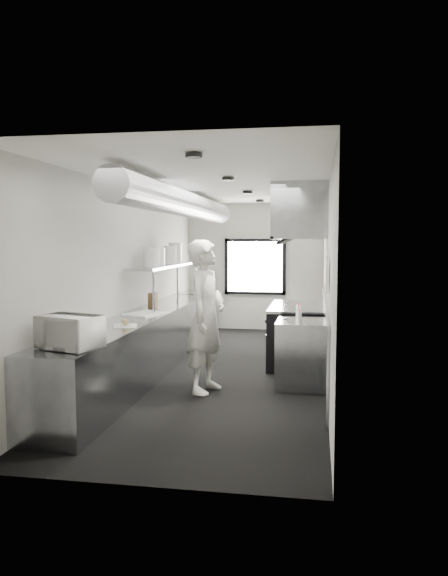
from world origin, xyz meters
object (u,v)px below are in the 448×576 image
at_px(plate_stack_b, 158,256).
at_px(bottle_station, 301,354).
at_px(squeeze_bottle_b, 298,315).
at_px(range, 296,334).
at_px(small_plate, 126,326).
at_px(knife_block, 153,300).
at_px(plate_stack_c, 170,255).
at_px(pass_shelf, 167,266).
at_px(plate_stack_d, 175,253).
at_px(microwave, 69,332).
at_px(deli_tub_a, 74,334).
at_px(cutting_board, 146,314).
at_px(far_work_table, 197,313).
at_px(squeeze_bottle_e, 298,311).
at_px(deli_tub_b, 77,332).
at_px(squeeze_bottle_c, 298,313).
at_px(squeeze_bottle_d, 298,313).
at_px(prep_counter, 142,345).
at_px(plate_stack_a, 152,257).
at_px(squeeze_bottle_a, 299,318).
at_px(exhaust_hood, 301,214).
at_px(line_cook, 206,316).

bearing_deg(plate_stack_b, bottle_station, -28.90).
distance_m(plate_stack_b, squeeze_bottle_b, 2.85).
height_order(range, small_plate, range).
height_order(knife_block, plate_stack_c, plate_stack_c).
xyz_separation_m(pass_shelf, plate_stack_d, (-0.03, 0.70, 0.22)).
height_order(microwave, plate_stack_b, plate_stack_b).
distance_m(range, plate_stack_b, 2.58).
bearing_deg(knife_block, small_plate, -78.74).
distance_m(microwave, plate_stack_c, 4.38).
height_order(deli_tub_a, cutting_board, deli_tub_a).
relative_size(range, far_work_table, 1.33).
bearing_deg(squeeze_bottle_b, microwave, -135.47).
distance_m(knife_block, squeeze_bottle_e, 2.53).
distance_m(deli_tub_b, plate_stack_d, 4.14).
xyz_separation_m(microwave, plate_stack_b, (-0.15, 3.63, 0.65)).
bearing_deg(squeeze_bottle_c, squeeze_bottle_d, 94.56).
relative_size(prep_counter, plate_stack_b, 20.66).
bearing_deg(plate_stack_a, knife_block, 105.48).
distance_m(cutting_board, plate_stack_c, 1.93).
xyz_separation_m(far_work_table, small_plate, (0.14, -4.78, 0.46)).
xyz_separation_m(bottle_station, squeeze_bottle_a, (-0.01, -0.35, 0.53)).
height_order(exhaust_hood, pass_shelf, exhaust_hood).
distance_m(range, far_work_table, 3.32).
relative_size(line_cook, knife_block, 8.75).
height_order(plate_stack_b, squeeze_bottle_e, plate_stack_b).
height_order(plate_stack_c, squeeze_bottle_d, plate_stack_c).
distance_m(squeeze_bottle_a, squeeze_bottle_d, 0.50).
xyz_separation_m(plate_stack_d, squeeze_bottle_d, (2.32, -2.25, -0.77)).
bearing_deg(far_work_table, squeeze_bottle_d, -59.00).
height_order(line_cook, knife_block, line_cook).
height_order(microwave, squeeze_bottle_e, microwave).
bearing_deg(plate_stack_d, squeeze_bottle_e, -41.53).
bearing_deg(plate_stack_b, deli_tub_b, -91.52).
height_order(line_cook, squeeze_bottle_c, line_cook).
height_order(microwave, squeeze_bottle_d, microwave).
bearing_deg(cutting_board, small_plate, -85.15).
distance_m(small_plate, squeeze_bottle_e, 2.44).
relative_size(small_plate, plate_stack_c, 0.55).
bearing_deg(exhaust_hood, plate_stack_a, -168.54).
height_order(pass_shelf, small_plate, pass_shelf).
relative_size(deli_tub_a, plate_stack_c, 0.41).
bearing_deg(deli_tub_b, plate_stack_a, 88.07).
bearing_deg(prep_counter, deli_tub_b, -94.62).
relative_size(range, squeeze_bottle_d, 9.21).
bearing_deg(squeeze_bottle_b, exhaust_hood, 90.82).
xyz_separation_m(cutting_board, plate_stack_a, (-0.11, 0.66, 0.81)).
bearing_deg(far_work_table, prep_counter, -90.00).
bearing_deg(squeeze_bottle_e, cutting_board, -178.04).
relative_size(knife_block, squeeze_bottle_b, 1.18).
distance_m(deli_tub_a, squeeze_bottle_d, 3.05).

